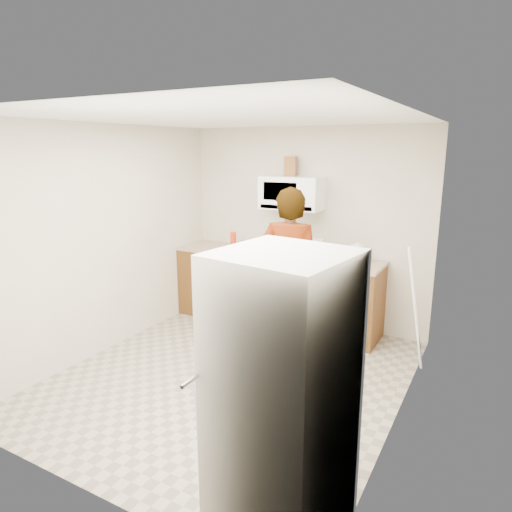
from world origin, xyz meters
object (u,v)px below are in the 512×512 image
Objects in this scene: gas_range at (286,290)px; saucepan at (273,246)px; microwave at (292,193)px; person at (289,273)px; kettle at (357,254)px; fridge at (282,395)px.

gas_range is 0.59m from saucepan.
microwave reaches higher than gas_range.
person is 1.01m from saucepan.
person reaches higher than kettle.
fridge is 7.37× the size of saucepan.
fridge is at bearing -65.39° from gas_range.
person is at bearing -53.61° from saucepan.
gas_range is 3.17m from fridge.
fridge is (0.95, -2.14, -0.08)m from person.
saucepan is (-1.09, -0.02, -0.02)m from kettle.
kettle is 0.86× the size of saucepan.
fridge reaches higher than gas_range.
kettle is (0.86, 0.11, 0.55)m from gas_range.
person reaches higher than gas_range.
microwave reaches higher than fridge.
microwave reaches higher than person.
fridge reaches higher than kettle.
person is at bearing 121.33° from fridge.
fridge is (1.31, -2.99, -0.85)m from microwave.
microwave reaches higher than kettle.
kettle is at bearing -1.33° from microwave.
kettle is at bearing 7.16° from gas_range.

